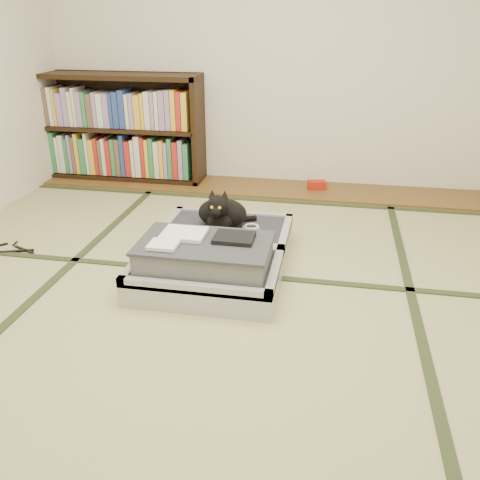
# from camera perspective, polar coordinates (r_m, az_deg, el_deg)

# --- Properties ---
(floor) EXTENTS (4.50, 4.50, 0.00)m
(floor) POSITION_cam_1_polar(r_m,az_deg,el_deg) (2.65, -2.49, -7.93)
(floor) COLOR tan
(floor) RESTS_ON ground
(wood_strip) EXTENTS (4.00, 0.50, 0.02)m
(wood_strip) POSITION_cam_1_polar(r_m,az_deg,el_deg) (4.44, 3.33, 5.82)
(wood_strip) COLOR brown
(wood_strip) RESTS_ON ground
(red_item) EXTENTS (0.16, 0.12, 0.07)m
(red_item) POSITION_cam_1_polar(r_m,az_deg,el_deg) (4.43, 8.62, 6.13)
(red_item) COLOR #AB1E0D
(red_item) RESTS_ON wood_strip
(tatami_borders) EXTENTS (4.00, 4.50, 0.01)m
(tatami_borders) POSITION_cam_1_polar(r_m,az_deg,el_deg) (3.07, -0.42, -3.03)
(tatami_borders) COLOR #2D381E
(tatami_borders) RESTS_ON ground
(bookcase) EXTENTS (1.45, 0.33, 0.93)m
(bookcase) POSITION_cam_1_polar(r_m,az_deg,el_deg) (4.74, -13.14, 11.96)
(bookcase) COLOR black
(bookcase) RESTS_ON wood_strip
(suitcase) EXTENTS (0.80, 1.07, 0.32)m
(suitcase) POSITION_cam_1_polar(r_m,az_deg,el_deg) (2.98, -2.87, -1.66)
(suitcase) COLOR #A9A9AE
(suitcase) RESTS_ON floor
(cat) EXTENTS (0.36, 0.36, 0.29)m
(cat) POSITION_cam_1_polar(r_m,az_deg,el_deg) (3.18, -2.07, 3.04)
(cat) COLOR black
(cat) RESTS_ON suitcase
(cable_coil) EXTENTS (0.11, 0.11, 0.03)m
(cable_coil) POSITION_cam_1_polar(r_m,az_deg,el_deg) (3.21, 1.24, 1.42)
(cable_coil) COLOR white
(cable_coil) RESTS_ON suitcase
(hanger) EXTENTS (0.39, 0.24, 0.01)m
(hanger) POSITION_cam_1_polar(r_m,az_deg,el_deg) (3.60, -24.81, -1.02)
(hanger) COLOR black
(hanger) RESTS_ON floor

